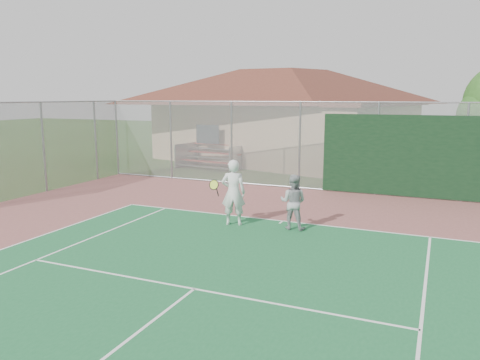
{
  "coord_description": "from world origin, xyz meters",
  "views": [
    {
      "loc": [
        4.21,
        -1.11,
        3.71
      ],
      "look_at": [
        -0.68,
        10.22,
        1.5
      ],
      "focal_mm": 35.0,
      "sensor_mm": 36.0,
      "label": 1
    }
  ],
  "objects_px": {
    "player_grey_back": "(293,203)",
    "clubhouse": "(284,106)",
    "bleachers": "(212,155)",
    "player_white_front": "(233,193)"
  },
  "relations": [
    {
      "from": "bleachers",
      "to": "player_grey_back",
      "type": "relative_size",
      "value": 2.25
    },
    {
      "from": "clubhouse",
      "to": "player_grey_back",
      "type": "height_order",
      "value": "clubhouse"
    },
    {
      "from": "clubhouse",
      "to": "player_white_front",
      "type": "height_order",
      "value": "clubhouse"
    },
    {
      "from": "player_white_front",
      "to": "player_grey_back",
      "type": "height_order",
      "value": "player_white_front"
    },
    {
      "from": "player_white_front",
      "to": "player_grey_back",
      "type": "distance_m",
      "value": 1.75
    },
    {
      "from": "clubhouse",
      "to": "bleachers",
      "type": "bearing_deg",
      "value": -103.65
    },
    {
      "from": "bleachers",
      "to": "player_white_front",
      "type": "bearing_deg",
      "value": -52.11
    },
    {
      "from": "bleachers",
      "to": "player_white_front",
      "type": "xyz_separation_m",
      "value": [
        5.6,
        -9.8,
        0.31
      ]
    },
    {
      "from": "player_grey_back",
      "to": "clubhouse",
      "type": "bearing_deg",
      "value": -72.22
    },
    {
      "from": "bleachers",
      "to": "player_grey_back",
      "type": "bearing_deg",
      "value": -44.33
    }
  ]
}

